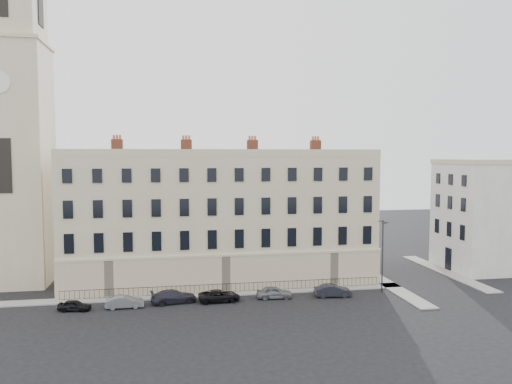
% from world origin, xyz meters
% --- Properties ---
extents(ground, '(160.00, 160.00, 0.00)m').
position_xyz_m(ground, '(0.00, 0.00, 0.00)').
color(ground, black).
rests_on(ground, ground).
extents(terrace, '(36.22, 12.22, 17.00)m').
position_xyz_m(terrace, '(-5.97, 11.97, 7.50)').
color(terrace, '#C5B792').
rests_on(terrace, ground).
extents(church_tower, '(8.00, 8.13, 44.00)m').
position_xyz_m(church_tower, '(-30.00, 14.00, 18.66)').
color(church_tower, '#C5B792').
rests_on(church_tower, ground).
extents(adjacent_building, '(10.00, 10.00, 14.00)m').
position_xyz_m(adjacent_building, '(29.00, 11.00, 7.00)').
color(adjacent_building, beige).
rests_on(adjacent_building, ground).
extents(pavement_terrace, '(48.00, 2.00, 0.12)m').
position_xyz_m(pavement_terrace, '(-10.00, 5.00, 0.06)').
color(pavement_terrace, gray).
rests_on(pavement_terrace, ground).
extents(pavement_east_return, '(2.00, 24.00, 0.12)m').
position_xyz_m(pavement_east_return, '(13.00, 8.00, 0.06)').
color(pavement_east_return, gray).
rests_on(pavement_east_return, ground).
extents(pavement_adjacent, '(2.00, 20.00, 0.12)m').
position_xyz_m(pavement_adjacent, '(23.00, 10.00, 0.06)').
color(pavement_adjacent, gray).
rests_on(pavement_adjacent, ground).
extents(railings, '(35.00, 0.04, 0.96)m').
position_xyz_m(railings, '(-6.00, 5.40, 0.55)').
color(railings, black).
rests_on(railings, ground).
extents(car_a, '(3.30, 1.74, 1.07)m').
position_xyz_m(car_a, '(-21.34, 1.71, 0.54)').
color(car_a, black).
rests_on(car_a, ground).
extents(car_b, '(3.76, 1.40, 1.23)m').
position_xyz_m(car_b, '(-16.59, 1.81, 0.61)').
color(car_b, slate).
rests_on(car_b, ground).
extents(car_c, '(4.90, 2.65, 1.35)m').
position_xyz_m(car_c, '(-11.79, 2.66, 0.67)').
color(car_c, '#22222D').
rests_on(car_c, ground).
extents(car_d, '(4.44, 2.21, 1.21)m').
position_xyz_m(car_d, '(-7.11, 2.32, 0.60)').
color(car_d, black).
rests_on(car_d, ground).
extents(car_e, '(3.87, 1.80, 1.28)m').
position_xyz_m(car_e, '(-1.27, 2.46, 0.64)').
color(car_e, slate).
rests_on(car_e, ground).
extents(car_f, '(4.10, 1.79, 1.31)m').
position_xyz_m(car_f, '(5.04, 1.96, 0.66)').
color(car_f, black).
rests_on(car_f, ground).
extents(streetlamp, '(0.76, 1.66, 8.04)m').
position_xyz_m(streetlamp, '(10.96, 2.68, 4.46)').
color(streetlamp, '#303035').
rests_on(streetlamp, ground).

